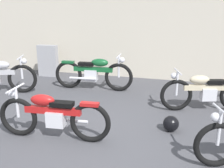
{
  "coord_description": "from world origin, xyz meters",
  "views": [
    {
      "loc": [
        1.67,
        -3.82,
        2.16
      ],
      "look_at": [
        0.12,
        1.47,
        0.55
      ],
      "focal_mm": 42.28,
      "sensor_mm": 36.0,
      "label": 1
    }
  ],
  "objects_px": {
    "motorcycle_green": "(94,73)",
    "motorcycle_cream": "(206,91)",
    "stone_marker": "(48,61)",
    "helmet": "(171,124)",
    "motorcycle_red": "(52,115)"
  },
  "relations": [
    {
      "from": "motorcycle_green",
      "to": "helmet",
      "type": "bearing_deg",
      "value": -46.81
    },
    {
      "from": "helmet",
      "to": "motorcycle_green",
      "type": "bearing_deg",
      "value": 137.93
    },
    {
      "from": "stone_marker",
      "to": "motorcycle_cream",
      "type": "height_order",
      "value": "stone_marker"
    },
    {
      "from": "motorcycle_green",
      "to": "motorcycle_red",
      "type": "height_order",
      "value": "motorcycle_green"
    },
    {
      "from": "motorcycle_cream",
      "to": "helmet",
      "type": "bearing_deg",
      "value": 46.39
    },
    {
      "from": "stone_marker",
      "to": "motorcycle_green",
      "type": "distance_m",
      "value": 2.15
    },
    {
      "from": "stone_marker",
      "to": "motorcycle_green",
      "type": "bearing_deg",
      "value": -26.65
    },
    {
      "from": "stone_marker",
      "to": "motorcycle_green",
      "type": "height_order",
      "value": "stone_marker"
    },
    {
      "from": "helmet",
      "to": "motorcycle_cream",
      "type": "bearing_deg",
      "value": 63.35
    },
    {
      "from": "motorcycle_green",
      "to": "motorcycle_cream",
      "type": "bearing_deg",
      "value": -19.71
    },
    {
      "from": "stone_marker",
      "to": "helmet",
      "type": "xyz_separation_m",
      "value": [
        4.12,
        -2.95,
        -0.36
      ]
    },
    {
      "from": "motorcycle_cream",
      "to": "motorcycle_red",
      "type": "bearing_deg",
      "value": 22.55
    },
    {
      "from": "motorcycle_cream",
      "to": "motorcycle_red",
      "type": "relative_size",
      "value": 0.98
    },
    {
      "from": "stone_marker",
      "to": "motorcycle_cream",
      "type": "relative_size",
      "value": 0.53
    },
    {
      "from": "motorcycle_cream",
      "to": "motorcycle_red",
      "type": "distance_m",
      "value": 3.27
    }
  ]
}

